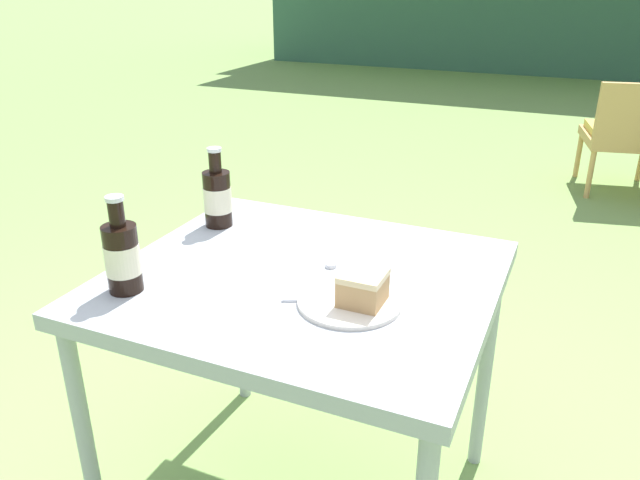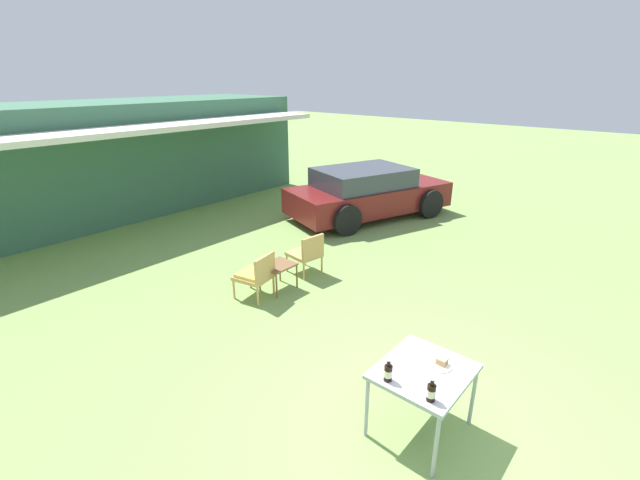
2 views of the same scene
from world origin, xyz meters
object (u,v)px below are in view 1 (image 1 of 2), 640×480
patio_table (304,299)px  cake_on_plate (357,294)px  cola_bottle_far (122,256)px  cola_bottle_near (217,197)px  wicker_chair_cushioned (626,132)px

patio_table → cake_on_plate: bearing=-28.2°
cake_on_plate → cola_bottle_far: (-0.51, -0.15, 0.06)m
cola_bottle_near → wicker_chair_cushioned: bearing=69.8°
wicker_chair_cushioned → patio_table: wicker_chair_cushioned is taller
patio_table → cake_on_plate: cake_on_plate is taller
cola_bottle_near → cola_bottle_far: same height
cola_bottle_near → cola_bottle_far: (0.02, -0.43, 0.00)m
cola_bottle_far → cake_on_plate: bearing=15.9°
cake_on_plate → cola_bottle_far: 0.53m
wicker_chair_cushioned → cola_bottle_far: bearing=60.9°
cake_on_plate → cola_bottle_near: size_ratio=1.02×
wicker_chair_cushioned → cola_bottle_far: 3.80m
wicker_chair_cushioned → cake_on_plate: (-0.64, -3.45, 0.35)m
cola_bottle_far → wicker_chair_cushioned: bearing=72.3°
cola_bottle_near → patio_table: bearing=-27.9°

